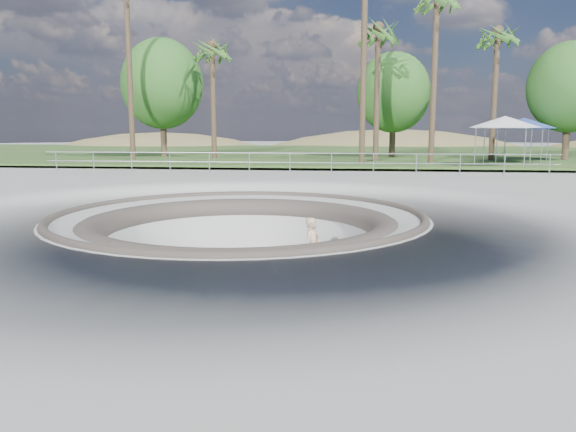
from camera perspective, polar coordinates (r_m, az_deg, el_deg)
The scene contains 16 objects.
ground at distance 15.52m, azimuth -4.95°, elevation 0.08°, with size 180.00×180.00×0.00m, color #A5A6A1.
skate_bowl at distance 15.91m, azimuth -4.86°, elevation -6.45°, with size 14.00×14.00×4.10m.
grass_strip at distance 49.16m, azimuth 3.22°, elevation 6.43°, with size 180.00×36.00×0.12m.
distant_hills at distance 72.79m, azimuth 7.32°, elevation 1.48°, with size 103.20×45.00×28.60m.
safety_railing at distance 27.25m, azimuth 0.21°, elevation 5.40°, with size 25.00×0.06×1.03m.
skateboard at distance 15.84m, azimuth 2.49°, elevation -6.53°, with size 0.75×0.36×0.07m.
skater at distance 15.63m, azimuth 2.51°, elevation -3.38°, with size 0.64×0.42×1.75m, color #D8B08C.
canopy_white at distance 34.02m, azimuth 21.17°, elevation 8.88°, with size 5.03×5.03×2.75m.
canopy_blue at distance 37.65m, azimuth 22.83°, elevation 8.67°, with size 4.87×4.87×2.70m.
palm_b at distance 39.82m, azimuth -7.70°, elevation 16.18°, with size 2.60×2.60×8.52m.
palm_d at distance 36.99m, azimuth 9.17°, elevation 17.64°, with size 2.60×2.60×9.16m.
palm_e at distance 36.20m, azimuth 14.89°, elevation 20.04°, with size 2.60×2.60×10.76m.
palm_f at distance 39.95m, azimuth 20.53°, elevation 16.50°, with size 2.60×2.60×9.12m.
bushy_tree_left at distance 42.77m, azimuth -12.69°, elevation 12.95°, with size 5.97×5.43×8.61m.
bushy_tree_mid at distance 41.83m, azimuth 10.68°, elevation 12.21°, with size 5.24×4.77×7.57m.
bushy_tree_right at distance 41.30m, azimuth 26.73°, elevation 11.59°, with size 5.35×4.86×7.71m.
Camera 1 is at (3.16, -15.01, 2.39)m, focal length 35.00 mm.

